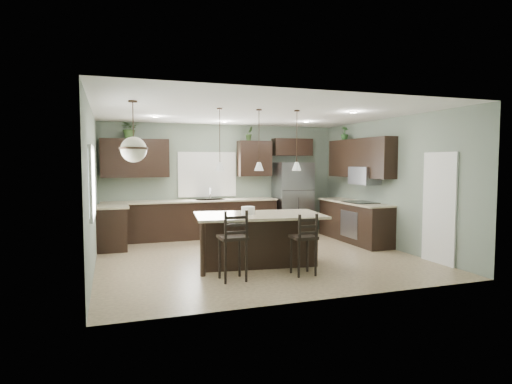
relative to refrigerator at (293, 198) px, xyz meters
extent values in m
plane|color=#9E8466|center=(-1.77, -2.33, -0.93)|extent=(6.00, 6.00, 0.00)
cube|color=white|center=(1.21, -3.88, 0.09)|extent=(0.04, 0.82, 2.04)
cube|color=white|center=(-2.17, 0.40, 0.62)|extent=(1.35, 0.02, 1.00)
cube|color=white|center=(-4.75, -3.13, 0.62)|extent=(0.02, 1.10, 1.00)
cube|color=black|center=(-4.47, -0.63, -0.48)|extent=(0.60, 0.90, 0.90)
cube|color=beige|center=(-4.45, -0.63, -0.01)|extent=(0.66, 0.96, 0.04)
cube|color=black|center=(-2.62, 0.12, -0.48)|extent=(4.20, 0.60, 0.90)
cube|color=beige|center=(-2.62, 0.10, -0.01)|extent=(4.20, 0.66, 0.04)
cube|color=gray|center=(-2.17, 0.10, 0.01)|extent=(0.70, 0.45, 0.01)
cylinder|color=silver|center=(-2.17, 0.07, 0.16)|extent=(0.02, 0.02, 0.28)
cube|color=black|center=(-3.92, 0.25, 1.02)|extent=(1.55, 0.34, 0.90)
cube|color=black|center=(-0.97, 0.25, 1.02)|extent=(0.85, 0.34, 0.90)
cube|color=black|center=(0.08, 0.25, 1.32)|extent=(1.05, 0.34, 0.45)
cube|color=black|center=(0.93, -1.46, -0.48)|extent=(0.60, 2.35, 0.90)
cube|color=beige|center=(0.91, -1.46, -0.01)|extent=(0.66, 2.35, 0.04)
cube|color=black|center=(0.91, -1.73, 0.02)|extent=(0.58, 0.75, 0.02)
cube|color=gray|center=(0.63, -1.73, -0.48)|extent=(0.01, 0.72, 0.60)
cube|color=black|center=(1.06, -1.46, 1.02)|extent=(0.34, 2.35, 0.90)
cube|color=gray|center=(1.01, -1.73, 0.62)|extent=(0.40, 0.75, 0.40)
cube|color=gray|center=(0.00, 0.00, 0.00)|extent=(0.90, 0.74, 1.85)
cube|color=black|center=(-1.96, -2.95, -0.46)|extent=(2.40, 1.55, 0.92)
cylinder|color=white|center=(-2.15, -2.92, 0.07)|extent=(0.24, 0.24, 0.14)
cube|color=black|center=(-2.68, -3.79, -0.36)|extent=(0.43, 0.43, 1.12)
cube|color=black|center=(-1.49, -3.84, -0.41)|extent=(0.38, 0.38, 1.03)
imported|color=#324F22|center=(-4.02, 0.22, 1.72)|extent=(0.51, 0.46, 0.48)
imported|color=#304C21|center=(-1.11, 0.22, 1.65)|extent=(0.23, 0.21, 0.36)
imported|color=#295525|center=(1.03, -0.80, 1.65)|extent=(0.21, 0.21, 0.34)
plane|color=slate|center=(-1.77, 0.42, 0.48)|extent=(6.00, 0.00, 6.00)
plane|color=slate|center=(-1.77, -5.08, 0.48)|extent=(6.00, 0.00, 6.00)
plane|color=slate|center=(-4.77, -2.33, 0.48)|extent=(0.00, 5.50, 5.50)
plane|color=slate|center=(1.23, -2.33, 0.48)|extent=(0.00, 5.50, 5.50)
plane|color=white|center=(-1.77, -2.33, 1.87)|extent=(6.00, 6.00, 0.00)
camera|label=1|loc=(-4.47, -10.15, 0.93)|focal=30.00mm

